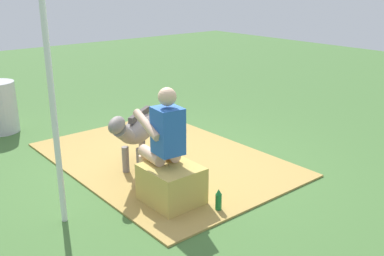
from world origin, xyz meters
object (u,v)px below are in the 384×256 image
(hay_bale, at_px, (171,185))
(soda_bottle, at_px, (219,201))
(person_seated, at_px, (163,138))
(pony_standing, at_px, (137,130))
(tent_pole_left, at_px, (53,106))

(hay_bale, relative_size, soda_bottle, 2.34)
(hay_bale, xyz_separation_m, person_seated, (0.16, -0.01, 0.50))
(person_seated, xyz_separation_m, pony_standing, (0.89, -0.24, -0.19))
(person_seated, xyz_separation_m, tent_pole_left, (0.25, 1.11, 0.52))
(pony_standing, distance_m, tent_pole_left, 1.65)
(person_seated, distance_m, soda_bottle, 0.92)
(hay_bale, distance_m, pony_standing, 1.12)
(hay_bale, bearing_deg, tent_pole_left, 69.50)
(person_seated, height_order, pony_standing, person_seated)
(hay_bale, xyz_separation_m, pony_standing, (1.05, -0.25, 0.31))
(person_seated, relative_size, soda_bottle, 4.98)
(pony_standing, bearing_deg, hay_bale, 166.71)
(soda_bottle, distance_m, tent_pole_left, 1.98)
(hay_bale, distance_m, tent_pole_left, 1.56)
(hay_bale, height_order, person_seated, person_seated)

